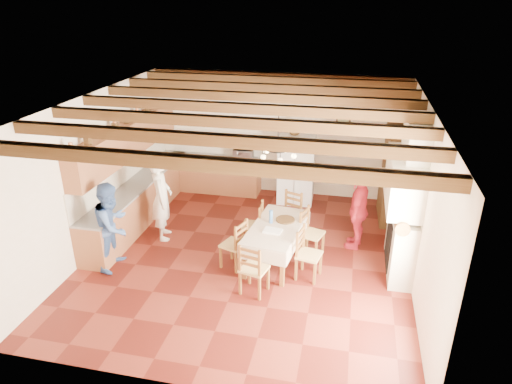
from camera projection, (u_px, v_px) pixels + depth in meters
floor at (248, 257)px, 8.84m from camera, size 6.00×6.50×0.02m
ceiling at (246, 102)px, 7.62m from camera, size 6.00×6.50×0.02m
wall_back at (278, 134)px, 11.14m from camera, size 6.00×0.02×3.00m
wall_front at (183, 292)px, 5.32m from camera, size 6.00×0.02×3.00m
wall_left at (96, 172)px, 8.81m from camera, size 0.02×6.50×3.00m
wall_right at (422, 200)px, 7.64m from camera, size 0.02×6.50×3.00m
ceiling_beams at (246, 108)px, 7.66m from camera, size 6.00×6.30×0.16m
lower_cabinets_left at (140, 201)px, 10.13m from camera, size 0.60×4.30×0.86m
lower_cabinets_back at (215, 175)px, 11.60m from camera, size 2.30×0.60×0.86m
countertop_left at (138, 183)px, 9.94m from camera, size 0.62×4.30×0.04m
countertop_back at (214, 158)px, 11.42m from camera, size 2.34×0.62×0.04m
backsplash_left at (124, 168)px, 9.87m from camera, size 0.03×4.30×0.60m
backsplash_back at (217, 142)px, 11.54m from camera, size 2.30×0.03×0.60m
upper_cabinets at (128, 140)px, 9.57m from camera, size 0.35×4.20×0.70m
fireplace at (402, 199)px, 7.92m from camera, size 0.56×1.60×2.80m
wall_picture at (343, 124)px, 10.67m from camera, size 0.34×0.03×0.42m
refrigerator at (296, 169)px, 10.86m from camera, size 0.85×0.71×1.67m
hutch at (394, 173)px, 9.90m from camera, size 0.54×1.22×2.19m
dining_table at (276, 230)px, 8.45m from camera, size 1.07×1.78×0.74m
chandelier at (278, 148)px, 7.80m from camera, size 0.47×0.47×0.03m
chair_left_near at (234, 243)px, 8.35m from camera, size 0.52×0.53×0.96m
chair_left_far at (253, 225)px, 9.01m from camera, size 0.42×0.44×0.96m
chair_right_near at (309, 254)px, 8.02m from camera, size 0.48×0.49×0.96m
chair_right_far at (312, 233)px, 8.71m from camera, size 0.51×0.52×0.96m
chair_end_near at (254, 268)px, 7.62m from camera, size 0.51×0.49×0.96m
chair_end_far at (289, 215)px, 9.40m from camera, size 0.53×0.52×0.96m
person_man at (162, 198)px, 9.21m from camera, size 0.61×0.75×1.76m
person_woman_blue at (113, 226)px, 8.24m from camera, size 0.64×0.81×1.66m
person_woman_red at (358, 210)px, 8.88m from camera, size 0.58×1.01×1.62m
microwave at (244, 154)px, 11.21m from camera, size 0.51×0.37×0.27m
fridge_vase at (295, 128)px, 10.48m from camera, size 0.33×0.33×0.30m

